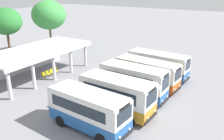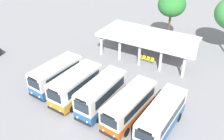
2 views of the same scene
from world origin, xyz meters
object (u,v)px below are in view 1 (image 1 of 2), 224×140
(city_bus_fourth_amber, at_px, (147,73))
(waiting_chair_second_from_end, at_px, (48,73))
(waiting_chair_end_by_column, at_px, (44,75))
(waiting_chair_middle_seat, at_px, (52,72))
(city_bus_nearest_orange, at_px, (89,109))
(city_bus_fifth_blue, at_px, (158,64))
(city_bus_second_in_row, at_px, (117,94))
(waiting_chair_fourth_seat, at_px, (56,70))
(city_bus_middle_cream, at_px, (133,81))

(city_bus_fourth_amber, xyz_separation_m, waiting_chair_second_from_end, (-3.46, 11.30, -1.16))
(waiting_chair_end_by_column, distance_m, waiting_chair_middle_seat, 1.28)
(city_bus_fourth_amber, bearing_deg, city_bus_nearest_orange, 176.71)
(city_bus_fourth_amber, distance_m, city_bus_fifth_blue, 3.24)
(city_bus_second_in_row, height_order, waiting_chair_fourth_seat, city_bus_second_in_row)
(city_bus_fifth_blue, bearing_deg, city_bus_second_in_row, -179.83)
(city_bus_nearest_orange, xyz_separation_m, city_bus_fourth_amber, (9.72, -0.56, -0.03))
(waiting_chair_end_by_column, xyz_separation_m, waiting_chair_middle_seat, (1.28, -0.01, 0.00))
(waiting_chair_fourth_seat, bearing_deg, city_bus_fifth_blue, -64.28)
(city_bus_fifth_blue, xyz_separation_m, waiting_chair_end_by_column, (-7.34, 11.32, -1.17))
(city_bus_nearest_orange, height_order, waiting_chair_second_from_end, city_bus_nearest_orange)
(city_bus_middle_cream, relative_size, city_bus_fifth_blue, 0.92)
(city_bus_fourth_amber, height_order, waiting_chair_middle_seat, city_bus_fourth_amber)
(city_bus_fifth_blue, distance_m, waiting_chair_second_from_end, 13.20)
(city_bus_second_in_row, xyz_separation_m, waiting_chair_second_from_end, (3.01, 11.34, -1.24))
(waiting_chair_second_from_end, bearing_deg, waiting_chair_end_by_column, 178.93)
(city_bus_nearest_orange, xyz_separation_m, waiting_chair_second_from_end, (6.25, 10.74, -1.18))
(waiting_chair_end_by_column, xyz_separation_m, waiting_chair_fourth_seat, (1.92, -0.06, 0.00))
(city_bus_middle_cream, height_order, city_bus_fourth_amber, city_bus_middle_cream)
(city_bus_nearest_orange, height_order, city_bus_fourth_amber, city_bus_nearest_orange)
(city_bus_fourth_amber, bearing_deg, city_bus_middle_cream, 179.75)
(city_bus_second_in_row, relative_size, city_bus_fourth_amber, 0.93)
(city_bus_fourth_amber, bearing_deg, waiting_chair_fourth_seat, 100.99)
(city_bus_second_in_row, distance_m, city_bus_fifth_blue, 9.72)
(city_bus_nearest_orange, height_order, waiting_chair_end_by_column, city_bus_nearest_orange)
(waiting_chair_second_from_end, distance_m, waiting_chair_fourth_seat, 1.28)
(city_bus_fourth_amber, relative_size, city_bus_fifth_blue, 0.99)
(city_bus_middle_cream, height_order, waiting_chair_second_from_end, city_bus_middle_cream)
(city_bus_middle_cream, bearing_deg, waiting_chair_second_from_end, 91.14)
(city_bus_nearest_orange, distance_m, city_bus_fourth_amber, 9.73)
(city_bus_second_in_row, distance_m, waiting_chair_middle_seat, 11.98)
(waiting_chair_end_by_column, bearing_deg, waiting_chair_fourth_seat, -1.82)
(city_bus_second_in_row, height_order, waiting_chair_end_by_column, city_bus_second_in_row)
(waiting_chair_middle_seat, bearing_deg, waiting_chair_second_from_end, 179.96)
(waiting_chair_second_from_end, distance_m, waiting_chair_middle_seat, 0.64)
(waiting_chair_middle_seat, distance_m, waiting_chair_fourth_seat, 0.64)
(city_bus_fifth_blue, xyz_separation_m, waiting_chair_middle_seat, (-6.06, 11.31, -1.17))
(city_bus_nearest_orange, bearing_deg, waiting_chair_second_from_end, 59.79)
(city_bus_nearest_orange, xyz_separation_m, city_bus_fifth_blue, (12.96, -0.57, -0.01))
(city_bus_fourth_amber, xyz_separation_m, waiting_chair_middle_seat, (-2.82, 11.30, -1.16))
(city_bus_second_in_row, distance_m, waiting_chair_fourth_seat, 12.14)
(city_bus_fifth_blue, bearing_deg, waiting_chair_middle_seat, 118.20)
(waiting_chair_end_by_column, bearing_deg, waiting_chair_second_from_end, -1.07)
(city_bus_nearest_orange, bearing_deg, city_bus_middle_cream, -4.80)
(city_bus_second_in_row, xyz_separation_m, city_bus_fourth_amber, (6.48, 0.04, -0.09))
(waiting_chair_end_by_column, relative_size, waiting_chair_second_from_end, 1.00)
(city_bus_fourth_amber, bearing_deg, city_bus_second_in_row, -179.65)
(waiting_chair_middle_seat, bearing_deg, city_bus_fourth_amber, -75.97)
(city_bus_second_in_row, height_order, city_bus_fourth_amber, city_bus_second_in_row)
(city_bus_middle_cream, height_order, waiting_chair_fourth_seat, city_bus_middle_cream)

